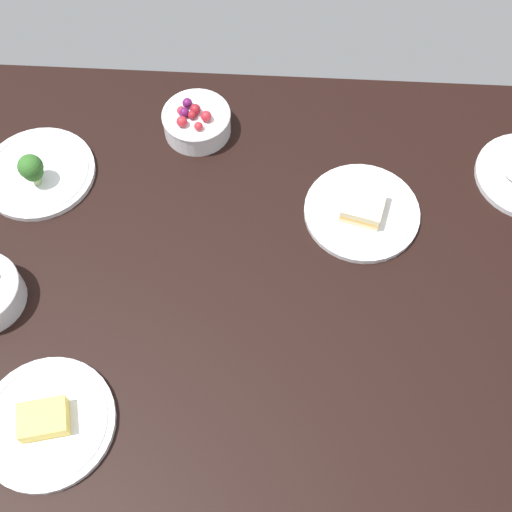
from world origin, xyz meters
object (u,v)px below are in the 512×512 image
plate_sandwich (362,211)px  plate_broccoli (37,172)px  bowl_berries (197,121)px  plate_cheese (47,422)px

plate_sandwich → plate_broccoli: (61.17, -5.01, 0.43)cm
plate_broccoli → bowl_berries: plate_broccoli is taller
plate_broccoli → bowl_berries: size_ratio=1.59×
bowl_berries → plate_sandwich: bearing=150.8°
plate_cheese → bowl_berries: bearing=-106.2°
plate_sandwich → plate_cheese: 64.77cm
plate_sandwich → plate_cheese: bearing=40.2°
plate_cheese → bowl_berries: (-17.35, -59.75, 1.77)cm
plate_sandwich → bowl_berries: (32.14, -17.96, 1.71)cm
plate_cheese → plate_broccoli: 48.24cm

